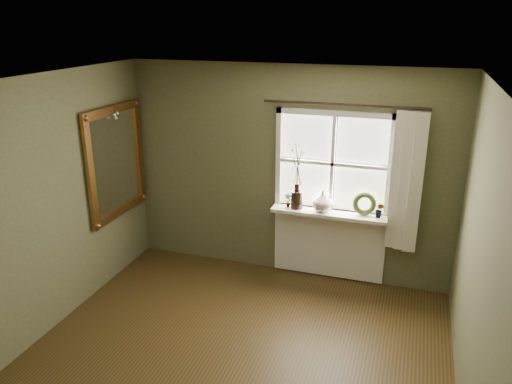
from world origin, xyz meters
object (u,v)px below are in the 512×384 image
Objects in this scene: cream_vase at (323,201)px; dark_jug at (297,200)px; gilt_mirror at (116,161)px; wreath at (364,206)px.

dark_jug is at bearing 180.00° from cream_vase.
cream_vase is at bearing 11.60° from gilt_mirror.
gilt_mirror is at bearing -166.76° from dark_jug.
wreath is at bearing 10.49° from gilt_mirror.
wreath is (0.79, 0.04, -0.00)m from dark_jug.
cream_vase reaches higher than wreath.
gilt_mirror reaches higher than dark_jug.
cream_vase is 0.48m from wreath.
gilt_mirror is at bearing -168.40° from cream_vase.
cream_vase is at bearing 0.00° from dark_jug.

